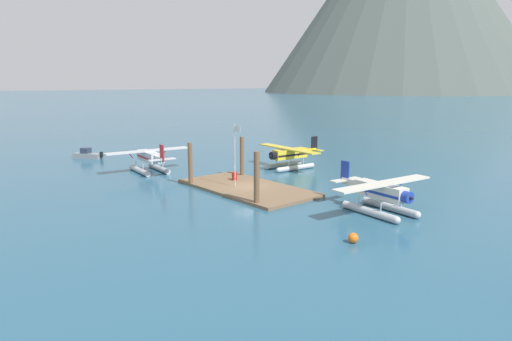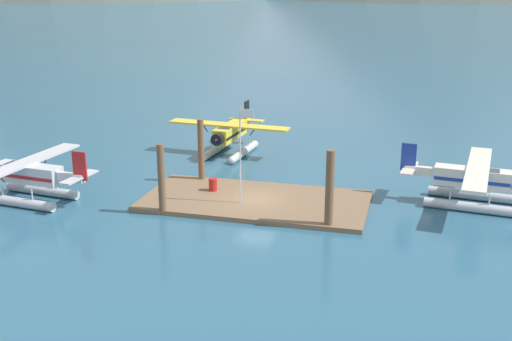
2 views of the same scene
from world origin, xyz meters
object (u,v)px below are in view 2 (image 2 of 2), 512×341
(flagpole, at_px, (242,144))
(fuel_drum, at_px, (213,184))
(seaplane_silver_port_aft, at_px, (29,178))
(seaplane_cream_stbd_fwd, at_px, (472,183))
(seaplane_yellow_bow_left, at_px, (230,136))

(flagpole, bearing_deg, fuel_drum, 144.66)
(fuel_drum, bearing_deg, seaplane_silver_port_aft, -159.40)
(seaplane_cream_stbd_fwd, xyz_separation_m, seaplane_silver_port_aft, (-28.60, -6.55, 0.00))
(flagpole, xyz_separation_m, seaplane_yellow_bow_left, (-4.56, 12.16, -2.69))
(seaplane_silver_port_aft, bearing_deg, fuel_drum, 20.60)
(seaplane_cream_stbd_fwd, bearing_deg, fuel_drum, -172.56)
(seaplane_cream_stbd_fwd, bearing_deg, seaplane_silver_port_aft, -167.09)
(seaplane_silver_port_aft, bearing_deg, seaplane_cream_stbd_fwd, 12.91)
(flagpole, xyz_separation_m, fuel_drum, (-2.64, 1.87, -3.53))
(seaplane_yellow_bow_left, xyz_separation_m, seaplane_silver_port_aft, (-9.57, -14.61, 0.00))
(fuel_drum, xyz_separation_m, seaplane_cream_stbd_fwd, (17.10, 2.23, 0.84))
(flagpole, bearing_deg, seaplane_yellow_bow_left, 110.56)
(seaplane_yellow_bow_left, relative_size, seaplane_silver_port_aft, 1.00)
(seaplane_cream_stbd_fwd, xyz_separation_m, seaplane_yellow_bow_left, (-19.03, 8.06, 0.00))
(seaplane_cream_stbd_fwd, distance_m, seaplane_silver_port_aft, 29.34)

